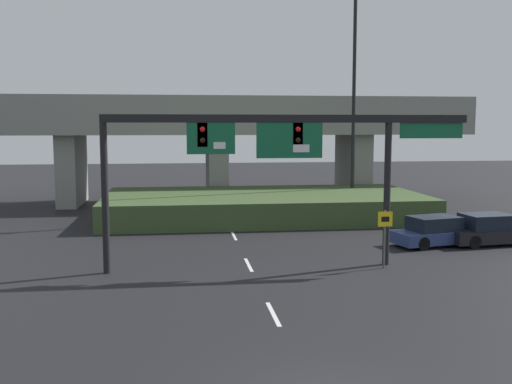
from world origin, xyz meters
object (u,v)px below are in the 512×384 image
speed_limit_sign (385,231)px  parked_sedan_near_right (436,232)px  signal_gantry (277,145)px  highway_light_pole_near (354,73)px  parked_sedan_mid_right (488,230)px

speed_limit_sign → parked_sedan_near_right: (4.08, 4.20, -0.90)m
signal_gantry → highway_light_pole_near: highway_light_pole_near is taller
signal_gantry → highway_light_pole_near: size_ratio=0.83×
highway_light_pole_near → parked_sedan_mid_right: 15.45m
speed_limit_sign → highway_light_pole_near: highway_light_pole_near is taller
signal_gantry → parked_sedan_near_right: 10.16m
signal_gantry → parked_sedan_mid_right: (11.12, 3.50, -4.34)m
highway_light_pole_near → parked_sedan_near_right: bearing=-87.4°
speed_limit_sign → highway_light_pole_near: bearing=78.0°
speed_limit_sign → highway_light_pole_near: 18.60m
parked_sedan_near_right → highway_light_pole_near: bearing=79.4°
highway_light_pole_near → parked_sedan_mid_right: (3.23, -12.42, -8.60)m
signal_gantry → speed_limit_sign: bearing=-8.1°
signal_gantry → parked_sedan_mid_right: bearing=17.5°
highway_light_pole_near → parked_sedan_near_right: size_ratio=3.81×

